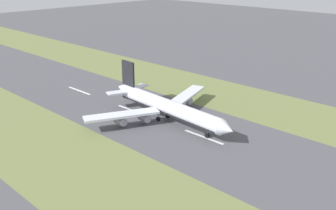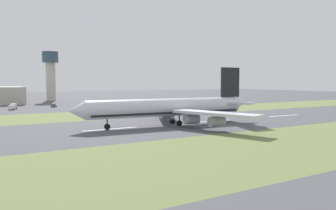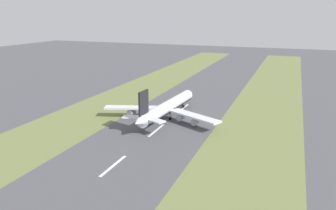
{
  "view_description": "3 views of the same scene",
  "coord_description": "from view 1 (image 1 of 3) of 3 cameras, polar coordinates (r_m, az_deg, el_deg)",
  "views": [
    {
      "loc": [
        104.01,
        105.1,
        60.45
      ],
      "look_at": [
        -1.84,
        3.2,
        7.0
      ],
      "focal_mm": 42.0,
      "sensor_mm": 36.0,
      "label": 1
    },
    {
      "loc": [
        -97.71,
        59.33,
        15.04
      ],
      "look_at": [
        -1.84,
        3.2,
        7.0
      ],
      "focal_mm": 35.0,
      "sensor_mm": 36.0,
      "label": 2
    },
    {
      "loc": [
        57.5,
        -150.78,
        53.33
      ],
      "look_at": [
        -1.84,
        3.2,
        7.0
      ],
      "focal_mm": 35.0,
      "sensor_mm": 36.0,
      "label": 3
    }
  ],
  "objects": [
    {
      "name": "centreline_dash_far",
      "position": [
        145.53,
        5.2,
        -4.64
      ],
      "size": [
        1.2,
        18.0,
        0.01
      ],
      "primitive_type": "cube",
      "color": "silver",
      "rests_on": "ground"
    },
    {
      "name": "airplane_main_jet",
      "position": [
        158.01,
        -0.46,
        -0.16
      ],
      "size": [
        63.99,
        67.22,
        20.2
      ],
      "color": "silver",
      "rests_on": "ground"
    },
    {
      "name": "grass_median_west",
      "position": [
        192.1,
        8.27,
        1.44
      ],
      "size": [
        40.0,
        600.0,
        0.01
      ],
      "primitive_type": "cube",
      "color": "olive",
      "rests_on": "ground"
    },
    {
      "name": "grass_median_east",
      "position": [
        134.84,
        -15.08,
        -7.39
      ],
      "size": [
        40.0,
        600.0,
        0.01
      ],
      "primitive_type": "cube",
      "color": "olive",
      "rests_on": "ground"
    },
    {
      "name": "centreline_dash_mid",
      "position": [
        171.26,
        -5.25,
        -0.76
      ],
      "size": [
        1.2,
        18.0,
        0.01
      ],
      "primitive_type": "cube",
      "color": "silver",
      "rests_on": "ground"
    },
    {
      "name": "ground_plane",
      "position": [
        159.75,
        -1.28,
        -2.25
      ],
      "size": [
        800.0,
        800.0,
        0.0
      ],
      "primitive_type": "plane",
      "color": "#4C4C51"
    },
    {
      "name": "centreline_dash_near",
      "position": [
        201.7,
        -12.75,
        2.05
      ],
      "size": [
        1.2,
        18.0,
        0.01
      ],
      "primitive_type": "cube",
      "color": "silver",
      "rests_on": "ground"
    }
  ]
}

